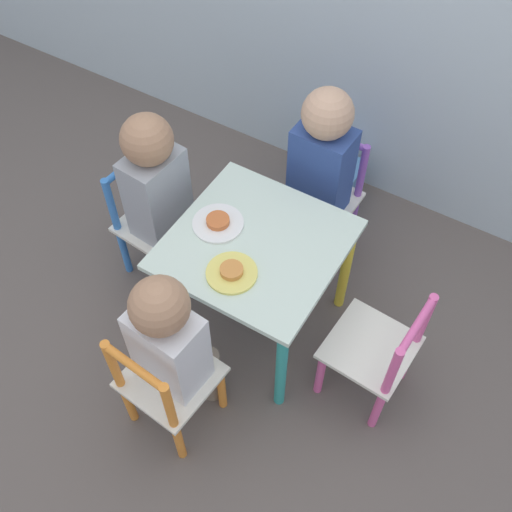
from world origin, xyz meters
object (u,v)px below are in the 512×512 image
object	(u,v)px
chair_pink	(376,353)
storage_bin	(326,182)
kids_table	(256,258)
child_front	(172,340)
plate_front	(232,272)
child_left	(159,190)
chair_blue	(155,223)
chair_orange	(166,384)
chair_purple	(322,199)
child_back	(320,167)
plate_left	(218,223)

from	to	relation	value
chair_pink	storage_bin	world-z (taller)	chair_pink
kids_table	child_front	world-z (taller)	child_front
storage_bin	plate_front	bearing A→B (deg)	-85.20
kids_table	child_left	world-z (taller)	child_left
chair_blue	chair_pink	world-z (taller)	same
chair_orange	plate_front	bearing A→B (deg)	-92.27
chair_blue	chair_purple	size ratio (longest dim) A/B	1.00
child_left	storage_bin	xyz separation A→B (m)	(0.33, 0.66, -0.36)
child_left	child_back	bearing A→B (deg)	-43.46
chair_pink	kids_table	bearing A→B (deg)	-90.00
child_front	child_back	size ratio (longest dim) A/B	0.92
chair_purple	chair_pink	world-z (taller)	same
chair_orange	kids_table	bearing A→B (deg)	-90.00
child_back	plate_left	world-z (taller)	child_back
chair_blue	child_back	xyz separation A→B (m)	(0.48, 0.36, 0.22)
chair_pink	child_front	bearing A→B (deg)	-49.56
chair_purple	child_back	xyz separation A→B (m)	(-0.00, -0.06, 0.22)
chair_orange	chair_purple	distance (m)	0.93
chair_orange	child_front	xyz separation A→B (m)	(0.01, 0.06, 0.18)
child_front	child_left	bearing A→B (deg)	-44.79
chair_pink	storage_bin	distance (m)	0.91
kids_table	chair_pink	distance (m)	0.49
kids_table	chair_pink	bearing A→B (deg)	-3.94
child_back	plate_front	xyz separation A→B (m)	(-0.01, -0.55, 0.01)
child_back	plate_left	xyz separation A→B (m)	(-0.16, -0.40, 0.01)
kids_table	chair_blue	xyz separation A→B (m)	(-0.46, 0.04, -0.14)
kids_table	child_back	distance (m)	0.41
chair_orange	plate_front	size ratio (longest dim) A/B	3.21
chair_blue	plate_front	distance (m)	0.55
child_left	plate_front	bearing A→B (deg)	-108.65
child_left	child_back	distance (m)	0.56
child_front	plate_left	bearing A→B (deg)	-70.17
chair_purple	chair_pink	xyz separation A→B (m)	(0.45, -0.49, 0.00)
chair_orange	child_front	size ratio (longest dim) A/B	0.71
child_front	child_back	world-z (taller)	child_back
chair_purple	plate_left	size ratio (longest dim) A/B	3.04
plate_left	storage_bin	bearing A→B (deg)	84.14
plate_left	child_left	bearing A→B (deg)	172.31
kids_table	chair_orange	world-z (taller)	chair_orange
child_back	storage_bin	distance (m)	0.48
child_back	chair_purple	bearing A→B (deg)	90.00
chair_orange	child_left	distance (m)	0.65
plate_front	plate_left	size ratio (longest dim) A/B	0.95
kids_table	chair_orange	size ratio (longest dim) A/B	1.05
child_left	plate_left	world-z (taller)	child_left
chair_pink	child_left	bearing A→B (deg)	-90.50
storage_bin	chair_blue	bearing A→B (deg)	-120.98
child_left	storage_bin	bearing A→B (deg)	-21.82
chair_blue	chair_purple	distance (m)	0.64
chair_pink	plate_front	world-z (taller)	chair_pink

